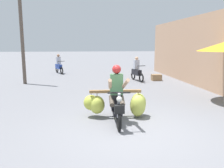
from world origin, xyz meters
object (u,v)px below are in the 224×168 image
at_px(motorbike_distant_ahead_right, 137,71).
at_px(produce_crate, 156,77).
at_px(motorbike_distant_ahead_left, 59,66).
at_px(motorbike_main_loaded, 118,102).
at_px(utility_pole, 21,27).

relative_size(motorbike_distant_ahead_right, produce_crate, 2.86).
bearing_deg(motorbike_distant_ahead_right, motorbike_distant_ahead_left, 140.05).
height_order(motorbike_main_loaded, utility_pole, utility_pole).
xyz_separation_m(motorbike_main_loaded, produce_crate, (3.32, 6.63, -0.32)).
height_order(motorbike_main_loaded, motorbike_distant_ahead_left, motorbike_main_loaded).
bearing_deg(motorbike_distant_ahead_right, utility_pole, -177.74).
xyz_separation_m(produce_crate, utility_pole, (-7.40, -0.19, 2.80)).
height_order(motorbike_main_loaded, motorbike_distant_ahead_right, motorbike_main_loaded).
relative_size(motorbike_main_loaded, produce_crate, 3.39).
relative_size(motorbike_distant_ahead_right, utility_pole, 0.27).
bearing_deg(utility_pole, motorbike_main_loaded, -57.60).
xyz_separation_m(motorbike_main_loaded, motorbike_distant_ahead_left, (-2.69, 10.73, 0.07)).
bearing_deg(utility_pole, motorbike_distant_ahead_left, 71.99).
distance_m(motorbike_main_loaded, motorbike_distant_ahead_right, 7.02).
height_order(motorbike_distant_ahead_right, utility_pole, utility_pole).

